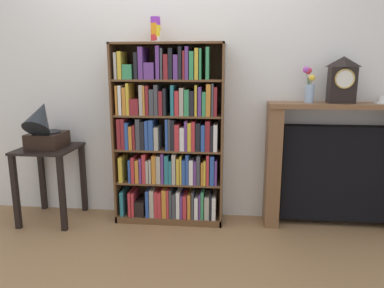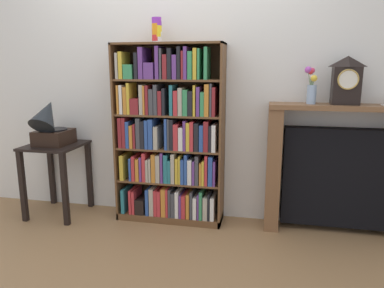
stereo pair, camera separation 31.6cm
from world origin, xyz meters
name	(u,v)px [view 1 (the left image)]	position (x,y,z in m)	size (l,w,h in m)	color
ground_plane	(168,226)	(0.00, 0.00, -0.01)	(8.34, 6.40, 0.02)	#997047
wall_back	(193,76)	(0.19, 0.32, 1.30)	(5.34, 0.08, 2.60)	silver
bookshelf	(170,141)	(0.01, 0.13, 0.74)	(0.95, 0.30, 1.57)	brown
cup_stack	(156,30)	(-0.11, 0.16, 1.68)	(0.08, 0.08, 0.21)	white
side_table_left	(50,166)	(-1.07, 0.03, 0.50)	(0.48, 0.51, 0.68)	black
gramophone	(44,127)	(-1.07, -0.02, 0.86)	(0.28, 0.42, 0.47)	black
fireplace_mantel	(337,167)	(1.46, 0.17, 0.53)	(1.22, 0.27, 1.08)	brown
mantel_clock	(342,80)	(1.43, 0.15, 1.27)	(0.21, 0.14, 0.38)	black
flower_vase	(309,86)	(1.17, 0.15, 1.22)	(0.10, 0.11, 0.30)	#99B2D1
teacup_with_saucer	(382,100)	(1.76, 0.15, 1.11)	(0.13, 0.13, 0.06)	white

